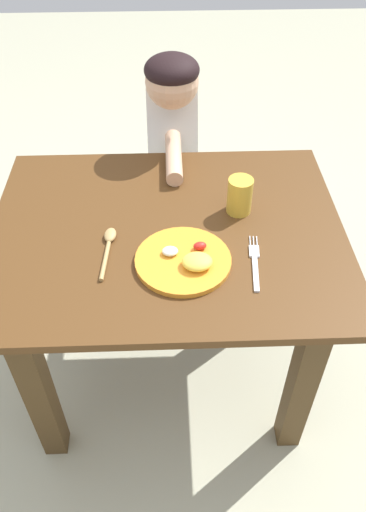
# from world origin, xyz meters

# --- Properties ---
(ground_plane) EXTENTS (8.00, 8.00, 0.00)m
(ground_plane) POSITION_xyz_m (0.00, 0.00, 0.00)
(ground_plane) COLOR #ACAB90
(dining_table) EXTENTS (1.00, 0.79, 0.70)m
(dining_table) POSITION_xyz_m (0.00, 0.00, 0.55)
(dining_table) COLOR #4F3015
(dining_table) RESTS_ON ground_plane
(plate) EXTENTS (0.25, 0.25, 0.04)m
(plate) POSITION_xyz_m (0.05, -0.14, 0.72)
(plate) COLOR orange
(plate) RESTS_ON dining_table
(fork) EXTENTS (0.04, 0.21, 0.01)m
(fork) POSITION_xyz_m (0.23, -0.15, 0.71)
(fork) COLOR silver
(fork) RESTS_ON dining_table
(spoon) EXTENTS (0.04, 0.20, 0.02)m
(spoon) POSITION_xyz_m (-0.16, -0.07, 0.71)
(spoon) COLOR tan
(spoon) RESTS_ON dining_table
(drinking_cup) EXTENTS (0.07, 0.07, 0.11)m
(drinking_cup) POSITION_xyz_m (0.21, 0.07, 0.76)
(drinking_cup) COLOR gold
(drinking_cup) RESTS_ON dining_table
(person) EXTENTS (0.18, 0.45, 1.01)m
(person) POSITION_xyz_m (0.03, 0.53, 0.58)
(person) COLOR navy
(person) RESTS_ON ground_plane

